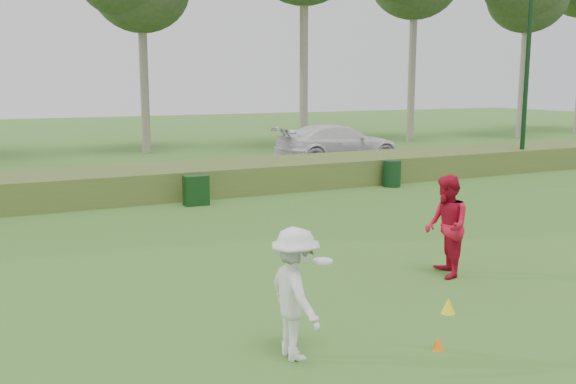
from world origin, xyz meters
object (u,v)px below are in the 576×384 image
player_white (296,294)px  cone_yellow (448,306)px  utility_cabinet (196,190)px  trash_bin (392,174)px  player_red (446,226)px  lamp_post (529,30)px  car_right (338,143)px  cone_orange (438,343)px

player_white → cone_yellow: 3.03m
utility_cabinet → trash_bin: bearing=3.9°
player_white → player_red: (4.15, 1.98, 0.08)m
lamp_post → car_right: 9.03m
cone_orange → car_right: 20.24m
player_white → player_red: 4.60m
cone_yellow → trash_bin: bearing=58.9°
utility_cabinet → trash_bin: (7.17, 0.25, 0.02)m
trash_bin → player_white: bearing=-130.2°
cone_yellow → player_red: bearing=51.9°
player_white → cone_orange: bearing=-108.0°
lamp_post → car_right: bearing=134.0°
cone_orange → utility_cabinet: (0.30, 11.43, 0.35)m
player_red → cone_yellow: player_red is taller
player_red → car_right: player_red is taller
trash_bin → car_right: (1.60, 6.40, 0.43)m
cone_orange → trash_bin: trash_bin is taller
car_right → lamp_post: bearing=-133.8°
player_white → car_right: (10.92, 17.42, 0.01)m
cone_orange → utility_cabinet: utility_cabinet is taller
car_right → cone_yellow: bearing=157.0°
player_red → car_right: (6.77, 15.44, -0.07)m
player_white → trash_bin: bearing=-38.8°
lamp_post → cone_yellow: (-13.38, -11.48, -5.47)m
car_right → utility_cabinet: bearing=129.3°
cone_orange → cone_yellow: 1.49m
utility_cabinet → car_right: car_right is taller
lamp_post → car_right: lamp_post is taller
player_red → car_right: 16.86m
cone_yellow → trash_bin: (6.42, 10.63, 0.34)m
player_white → trash_bin: size_ratio=1.92×
player_white → cone_yellow: (2.91, 0.40, -0.76)m
trash_bin → player_red: bearing=-119.8°
player_red → cone_yellow: 2.18m
trash_bin → car_right: bearing=76.0°
lamp_post → cone_orange: size_ratio=42.41×
car_right → player_white: bearing=150.1°
cone_orange → car_right: (9.07, 18.08, 0.80)m
utility_cabinet → car_right: (8.77, 6.64, 0.45)m
cone_yellow → car_right: car_right is taller
player_red → cone_yellow: (-1.24, -1.59, -0.83)m
car_right → player_red: bearing=158.5°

